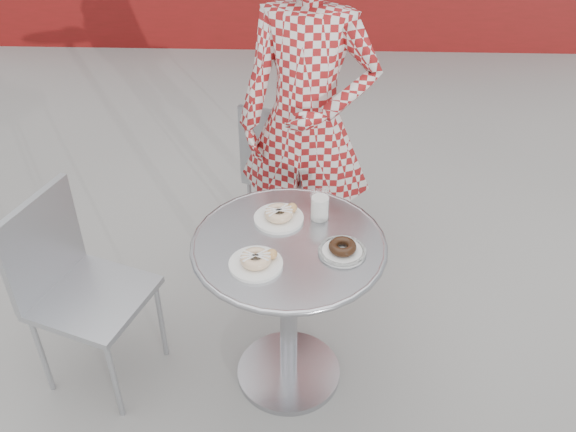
{
  "coord_description": "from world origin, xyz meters",
  "views": [
    {
      "loc": [
        0.02,
        -1.88,
        2.22
      ],
      "look_at": [
        -0.04,
        0.02,
        0.81
      ],
      "focal_mm": 40.0,
      "sensor_mm": 36.0,
      "label": 1
    }
  ],
  "objects_px": {
    "plate_far": "(280,215)",
    "milk_cup": "(320,207)",
    "plate_checker": "(342,250)",
    "chair_far": "(291,195)",
    "plate_near": "(257,261)",
    "seated_person": "(307,123)",
    "chair_left": "(98,327)",
    "bistro_table": "(289,279)"
  },
  "relations": [
    {
      "from": "chair_far",
      "to": "seated_person",
      "type": "xyz_separation_m",
      "value": [
        0.08,
        -0.29,
        0.6
      ]
    },
    {
      "from": "plate_near",
      "to": "chair_far",
      "type": "bearing_deg",
      "value": 85.6
    },
    {
      "from": "chair_far",
      "to": "chair_left",
      "type": "relative_size",
      "value": 0.99
    },
    {
      "from": "seated_person",
      "to": "plate_checker",
      "type": "distance_m",
      "value": 0.76
    },
    {
      "from": "plate_near",
      "to": "milk_cup",
      "type": "bearing_deg",
      "value": 52.16
    },
    {
      "from": "chair_far",
      "to": "plate_near",
      "type": "relative_size",
      "value": 4.42
    },
    {
      "from": "chair_far",
      "to": "chair_left",
      "type": "xyz_separation_m",
      "value": [
        -0.77,
        -0.99,
        0.0
      ]
    },
    {
      "from": "chair_far",
      "to": "chair_left",
      "type": "distance_m",
      "value": 1.25
    },
    {
      "from": "chair_far",
      "to": "plate_checker",
      "type": "bearing_deg",
      "value": 118.34
    },
    {
      "from": "bistro_table",
      "to": "milk_cup",
      "type": "distance_m",
      "value": 0.3
    },
    {
      "from": "milk_cup",
      "to": "chair_far",
      "type": "bearing_deg",
      "value": 99.27
    },
    {
      "from": "bistro_table",
      "to": "plate_checker",
      "type": "xyz_separation_m",
      "value": [
        0.19,
        -0.05,
        0.19
      ]
    },
    {
      "from": "bistro_table",
      "to": "plate_far",
      "type": "xyz_separation_m",
      "value": [
        -0.04,
        0.14,
        0.2
      ]
    },
    {
      "from": "chair_left",
      "to": "seated_person",
      "type": "bearing_deg",
      "value": -30.77
    },
    {
      "from": "plate_checker",
      "to": "milk_cup",
      "type": "relative_size",
      "value": 1.52
    },
    {
      "from": "plate_far",
      "to": "chair_left",
      "type": "bearing_deg",
      "value": -169.2
    },
    {
      "from": "plate_near",
      "to": "seated_person",
      "type": "bearing_deg",
      "value": 78.47
    },
    {
      "from": "chair_far",
      "to": "seated_person",
      "type": "distance_m",
      "value": 0.67
    },
    {
      "from": "plate_near",
      "to": "plate_checker",
      "type": "bearing_deg",
      "value": 14.63
    },
    {
      "from": "bistro_table",
      "to": "seated_person",
      "type": "xyz_separation_m",
      "value": [
        0.06,
        0.69,
        0.3
      ]
    },
    {
      "from": "chair_left",
      "to": "plate_checker",
      "type": "xyz_separation_m",
      "value": [
        0.99,
        -0.05,
        0.49
      ]
    },
    {
      "from": "milk_cup",
      "to": "plate_far",
      "type": "bearing_deg",
      "value": -174.37
    },
    {
      "from": "bistro_table",
      "to": "plate_checker",
      "type": "bearing_deg",
      "value": -14.51
    },
    {
      "from": "plate_near",
      "to": "plate_checker",
      "type": "height_order",
      "value": "plate_near"
    },
    {
      "from": "bistro_table",
      "to": "plate_near",
      "type": "distance_m",
      "value": 0.26
    },
    {
      "from": "bistro_table",
      "to": "plate_near",
      "type": "height_order",
      "value": "plate_near"
    },
    {
      "from": "chair_far",
      "to": "plate_far",
      "type": "relative_size",
      "value": 4.4
    },
    {
      "from": "plate_far",
      "to": "plate_near",
      "type": "relative_size",
      "value": 1.0
    },
    {
      "from": "chair_far",
      "to": "plate_near",
      "type": "height_order",
      "value": "chair_far"
    },
    {
      "from": "seated_person",
      "to": "plate_near",
      "type": "xyz_separation_m",
      "value": [
        -0.17,
        -0.82,
        -0.1
      ]
    },
    {
      "from": "plate_far",
      "to": "milk_cup",
      "type": "distance_m",
      "value": 0.16
    },
    {
      "from": "bistro_table",
      "to": "plate_far",
      "type": "bearing_deg",
      "value": 105.95
    },
    {
      "from": "plate_checker",
      "to": "milk_cup",
      "type": "xyz_separation_m",
      "value": [
        -0.08,
        0.21,
        0.04
      ]
    },
    {
      "from": "bistro_table",
      "to": "chair_far",
      "type": "bearing_deg",
      "value": 91.31
    },
    {
      "from": "plate_near",
      "to": "plate_checker",
      "type": "xyz_separation_m",
      "value": [
        0.3,
        0.08,
        -0.01
      ]
    },
    {
      "from": "plate_far",
      "to": "plate_near",
      "type": "height_order",
      "value": "same"
    },
    {
      "from": "plate_far",
      "to": "plate_checker",
      "type": "relative_size",
      "value": 1.1
    },
    {
      "from": "plate_far",
      "to": "milk_cup",
      "type": "height_order",
      "value": "milk_cup"
    },
    {
      "from": "chair_left",
      "to": "milk_cup",
      "type": "relative_size",
      "value": 7.45
    },
    {
      "from": "plate_checker",
      "to": "plate_near",
      "type": "bearing_deg",
      "value": -165.37
    },
    {
      "from": "bistro_table",
      "to": "plate_checker",
      "type": "relative_size",
      "value": 4.23
    },
    {
      "from": "seated_person",
      "to": "plate_far",
      "type": "distance_m",
      "value": 0.57
    }
  ]
}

